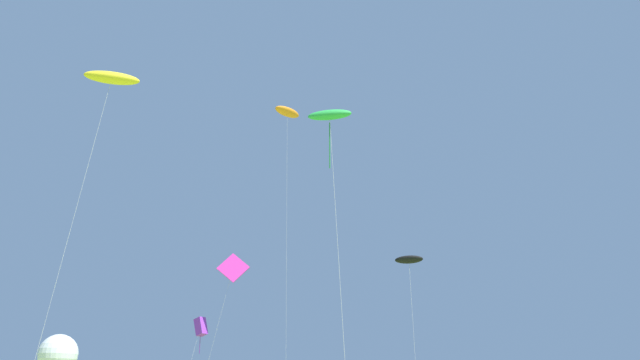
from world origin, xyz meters
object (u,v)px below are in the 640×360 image
kite_purple_box (201,327)px  kite_magenta_diamond (233,268)px  kite_yellow_parafoil (112,78)px  kite_black_parafoil (409,260)px  kite_green_parafoil (330,116)px  kite_orange_parafoil (287,112)px

kite_purple_box → kite_magenta_diamond: 6.12m
kite_magenta_diamond → kite_yellow_parafoil: kite_yellow_parafoil is taller
kite_purple_box → kite_magenta_diamond: (3.12, -0.43, 5.25)m
kite_black_parafoil → kite_green_parafoil: bearing=-94.9°
kite_purple_box → kite_yellow_parafoil: 30.81m
kite_black_parafoil → kite_green_parafoil: size_ratio=0.75×
kite_green_parafoil → kite_orange_parafoil: (-11.86, 31.09, 15.07)m
kite_magenta_diamond → kite_purple_box: bearing=172.2°
kite_black_parafoil → kite_magenta_diamond: (-17.47, 9.49, 1.86)m
kite_magenta_diamond → kite_green_parafoil: bearing=-60.3°
kite_yellow_parafoil → kite_green_parafoil: bearing=-0.7°
kite_black_parafoil → kite_magenta_diamond: bearing=151.5°
kite_purple_box → kite_magenta_diamond: kite_magenta_diamond is taller
kite_black_parafoil → kite_orange_parafoil: 26.37m
kite_black_parafoil → kite_magenta_diamond: 19.96m
kite_black_parafoil → kite_orange_parafoil: bearing=136.5°
kite_black_parafoil → kite_purple_box: (-20.58, 9.91, -3.39)m
kite_black_parafoil → kite_yellow_parafoil: (-14.02, -18.20, 7.38)m
kite_black_parafoil → kite_yellow_parafoil: 24.13m
kite_orange_parafoil → kite_green_parafoil: bearing=-69.1°
kite_magenta_diamond → kite_yellow_parafoil: bearing=-82.9°
kite_black_parafoil → kite_yellow_parafoil: kite_yellow_parafoil is taller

